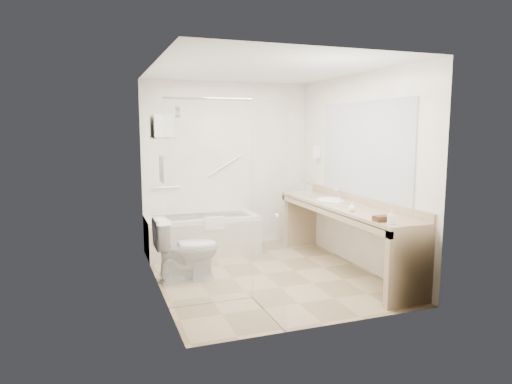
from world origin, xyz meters
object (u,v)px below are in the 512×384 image
object	(u,v)px
amenity_basket	(382,219)
water_bottle_left	(308,190)
vanity_counter	(343,221)
bathtub	(202,234)
toilet	(186,249)

from	to	relation	value
amenity_basket	water_bottle_left	world-z (taller)	water_bottle_left
vanity_counter	water_bottle_left	distance (m)	0.81
bathtub	toilet	bearing A→B (deg)	-111.92
amenity_basket	water_bottle_left	xyz separation A→B (m)	(0.03, 1.79, 0.07)
amenity_basket	water_bottle_left	bearing A→B (deg)	89.12
vanity_counter	water_bottle_left	size ratio (longest dim) A/B	13.07
vanity_counter	toilet	size ratio (longest dim) A/B	3.52
bathtub	amenity_basket	world-z (taller)	amenity_basket
toilet	vanity_counter	bearing A→B (deg)	-97.89
amenity_basket	toilet	bearing A→B (deg)	143.81
toilet	bathtub	bearing A→B (deg)	-22.03
vanity_counter	toilet	bearing A→B (deg)	172.23
bathtub	toilet	world-z (taller)	toilet
vanity_counter	amenity_basket	world-z (taller)	vanity_counter
vanity_counter	water_bottle_left	bearing A→B (deg)	100.71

